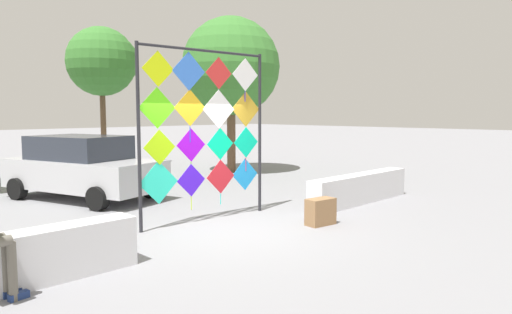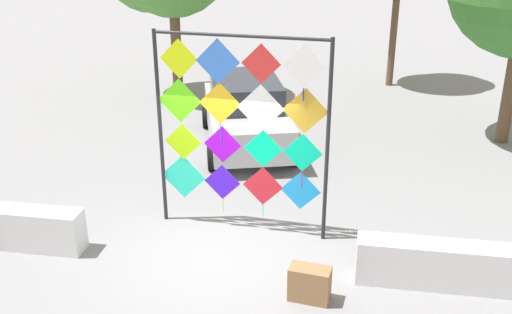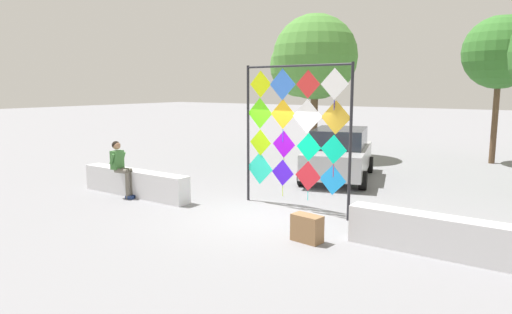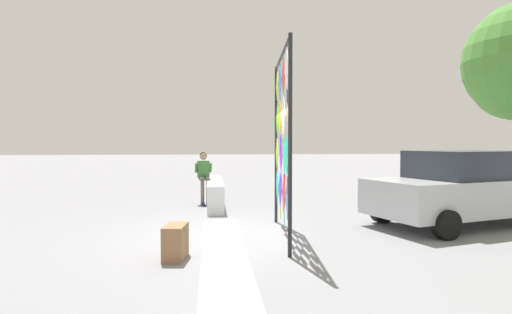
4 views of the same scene
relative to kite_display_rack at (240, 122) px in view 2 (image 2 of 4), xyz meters
The scene contains 5 objects.
ground 2.34m from the kite_display_rack, 102.60° to the right, with size 120.00×120.00×0.00m, color gray.
plaza_ledge_right 4.58m from the kite_display_rack, 17.57° to the right, with size 3.86×0.45×0.74m, color silver.
kite_display_rack is the anchor object (origin of this frame).
parked_car 4.56m from the kite_display_rack, 99.36° to the left, with size 3.05×4.72×1.70m.
cardboard_box_large 3.05m from the kite_display_rack, 54.17° to the right, with size 0.62×0.32×0.55m, color olive.
Camera 2 is at (2.07, -8.39, 5.40)m, focal length 40.75 mm.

